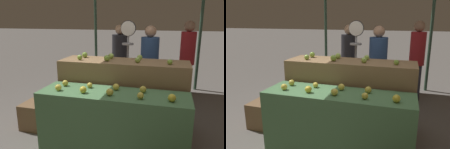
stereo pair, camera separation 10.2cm
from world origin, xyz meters
TOP-DOWN VIEW (x-y plane):
  - display_counter_front at (0.00, 0.00)m, footprint 1.86×0.55m
  - display_counter_back at (0.00, 0.60)m, footprint 1.86×0.55m
  - apple_front_0 at (-0.68, -0.10)m, footprint 0.08×0.08m
  - apple_front_1 at (-0.35, -0.10)m, footprint 0.09×0.09m
  - apple_front_2 at (-0.01, -0.11)m, footprint 0.09×0.09m
  - apple_front_3 at (0.36, -0.12)m, footprint 0.08×0.08m
  - apple_front_4 at (0.70, -0.11)m, footprint 0.09×0.09m
  - apple_front_5 at (-0.69, 0.10)m, footprint 0.08×0.08m
  - apple_front_6 at (-0.34, 0.11)m, footprint 0.07×0.07m
  - apple_front_7 at (0.01, 0.11)m, footprint 0.08×0.08m
  - apple_front_8 at (0.35, 0.10)m, footprint 0.08×0.08m
  - apple_back_0 at (-0.64, 0.50)m, footprint 0.08×0.08m
  - apple_back_1 at (-0.22, 0.50)m, footprint 0.09×0.09m
  - apple_back_2 at (0.22, 0.50)m, footprint 0.08×0.08m
  - apple_back_3 at (0.65, 0.49)m, footprint 0.07×0.07m
  - apple_back_4 at (-0.64, 0.71)m, footprint 0.09×0.09m
  - apple_back_5 at (-0.22, 0.71)m, footprint 0.08×0.08m
  - apple_back_6 at (0.22, 0.71)m, footprint 0.08×0.08m
  - produce_scale at (-0.08, 1.29)m, footprint 0.26×0.20m
  - person_vendor_at_scale at (0.28, 1.58)m, footprint 0.41×0.41m
  - person_customer_left at (-0.41, 2.12)m, footprint 0.42×0.42m
  - person_customer_right at (0.98, 2.27)m, footprint 0.35×0.35m
  - wooden_crate_side at (-1.34, 0.32)m, footprint 0.41×0.41m

SIDE VIEW (x-z plane):
  - wooden_crate_side at x=-1.34m, z-range 0.00..0.41m
  - display_counter_front at x=0.00m, z-range 0.00..0.81m
  - display_counter_back at x=0.00m, z-range 0.00..1.10m
  - apple_front_6 at x=-0.34m, z-range 0.81..0.88m
  - apple_front_3 at x=0.36m, z-range 0.81..0.89m
  - apple_front_5 at x=-0.69m, z-range 0.81..0.89m
  - apple_front_0 at x=-0.68m, z-range 0.81..0.89m
  - apple_front_8 at x=0.35m, z-range 0.81..0.89m
  - apple_front_7 at x=0.01m, z-range 0.81..0.89m
  - apple_front_1 at x=-0.35m, z-range 0.81..0.90m
  - apple_front_2 at x=-0.01m, z-range 0.81..0.90m
  - apple_front_4 at x=0.70m, z-range 0.81..0.90m
  - person_customer_left at x=-0.41m, z-range 0.12..1.69m
  - person_vendor_at_scale at x=0.28m, z-range 0.12..1.69m
  - person_customer_right at x=0.98m, z-range 0.14..1.80m
  - apple_back_3 at x=0.65m, z-range 1.10..1.17m
  - apple_back_0 at x=-0.64m, z-range 1.10..1.17m
  - apple_back_2 at x=0.22m, z-range 1.10..1.18m
  - apple_back_6 at x=0.22m, z-range 1.10..1.18m
  - apple_back_5 at x=-0.22m, z-range 1.10..1.18m
  - apple_back_4 at x=-0.64m, z-range 1.10..1.18m
  - apple_back_1 at x=-0.22m, z-range 1.10..1.19m
  - produce_scale at x=-0.08m, z-range 0.37..2.03m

